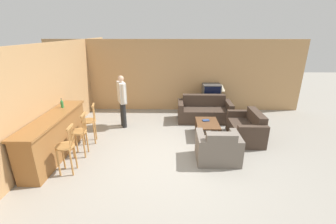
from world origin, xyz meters
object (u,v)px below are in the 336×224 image
object	(u,v)px
coffee_table	(207,125)
bottle	(62,103)
book_on_table	(206,120)
bar_chair_mid	(79,134)
table_lamp	(222,88)
tv_unit	(210,106)
couch_far	(204,112)
armchair_near	(218,149)
bar_chair_far	(89,123)
bar_chair_near	(66,149)
loveseat_right	(246,129)
person_by_window	(122,99)
tv	(211,92)

from	to	relation	value
coffee_table	bottle	xyz separation A→B (m)	(-3.83, -0.50, 0.77)
book_on_table	bottle	bearing A→B (deg)	-170.67
bar_chair_mid	table_lamp	bearing A→B (deg)	38.43
tv_unit	book_on_table	size ratio (longest dim) A/B	4.91
couch_far	armchair_near	distance (m)	2.53
bottle	book_on_table	xyz separation A→B (m)	(3.81, 0.63, -0.69)
bar_chair_far	bar_chair_mid	bearing A→B (deg)	-89.98
bar_chair_mid	book_on_table	size ratio (longest dim) A/B	5.08
bar_chair_far	couch_far	bearing A→B (deg)	27.02
couch_far	armchair_near	xyz separation A→B (m)	(-0.01, -2.53, 0.00)
bar_chair_far	table_lamp	size ratio (longest dim) A/B	1.92
bar_chair_near	loveseat_right	distance (m)	4.60
bar_chair_mid	tv_unit	xyz separation A→B (m)	(3.61, 3.15, -0.29)
loveseat_right	armchair_near	bearing A→B (deg)	-131.15
tv_unit	person_by_window	size ratio (longest dim) A/B	0.63
bar_chair_near	couch_far	distance (m)	4.49
coffee_table	book_on_table	size ratio (longest dim) A/B	4.38
person_by_window	couch_far	bearing A→B (deg)	12.53
bottle	person_by_window	distance (m)	1.73
couch_far	bottle	bearing A→B (deg)	-156.24
coffee_table	bottle	bearing A→B (deg)	-172.54
bar_chair_far	person_by_window	world-z (taller)	person_by_window
bar_chair_mid	armchair_near	bearing A→B (deg)	-3.14
armchair_near	tv_unit	distance (m)	3.35
bottle	table_lamp	distance (m)	5.25
tv_unit	tv	distance (m)	0.53
book_on_table	bar_chair_mid	bearing A→B (deg)	-158.44
bar_chair_far	table_lamp	distance (m)	4.70
couch_far	tv_unit	world-z (taller)	couch_far
bar_chair_far	bar_chair_near	bearing A→B (deg)	-89.99
couch_far	coffee_table	distance (m)	1.22
coffee_table	table_lamp	xyz separation A→B (m)	(0.77, 2.02, 0.58)
bar_chair_far	armchair_near	bearing A→B (deg)	-14.71
bar_chair_mid	loveseat_right	size ratio (longest dim) A/B	0.80
coffee_table	person_by_window	size ratio (longest dim) A/B	0.57
bar_chair_mid	couch_far	distance (m)	4.04
bar_chair_mid	bottle	bearing A→B (deg)	134.85
armchair_near	tv	bearing A→B (deg)	84.09
armchair_near	coffee_table	bearing A→B (deg)	92.64
bar_chair_near	bar_chair_far	xyz separation A→B (m)	(-0.00, 1.39, 0.00)
bar_chair_mid	person_by_window	size ratio (longest dim) A/B	0.66
table_lamp	tv	bearing A→B (deg)	-179.51
bar_chair_near	bar_chair_mid	xyz separation A→B (m)	(0.00, 0.71, 0.00)
couch_far	table_lamp	xyz separation A→B (m)	(0.70, 0.80, 0.62)
bar_chair_far	person_by_window	distance (m)	1.33
bar_chair_near	bar_chair_mid	distance (m)	0.71
tv	table_lamp	distance (m)	0.39
bar_chair_near	book_on_table	size ratio (longest dim) A/B	5.08
tv_unit	table_lamp	size ratio (longest dim) A/B	1.85
loveseat_right	book_on_table	world-z (taller)	loveseat_right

